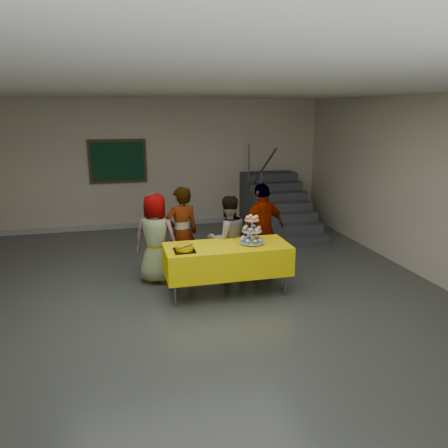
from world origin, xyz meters
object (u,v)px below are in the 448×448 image
Objects in this scene: schoolchild_a at (156,238)px; noticeboard at (118,161)px; cupcake_stand at (252,233)px; staircase at (276,208)px; schoolchild_b at (182,233)px; schoolchild_c at (228,239)px; bear_cake at (184,247)px; schoolchild_d at (262,229)px; bake_table at (227,259)px.

noticeboard reaches higher than schoolchild_a.
staircase is (1.69, 3.43, -0.45)m from cupcake_stand.
schoolchild_b is 0.76m from schoolchild_c.
bear_cake is 0.25× the size of schoolchild_c.
staircase is at bearing -131.13° from schoolchild_c.
schoolchild_c is (-0.23, 0.55, -0.23)m from cupcake_stand.
cupcake_stand is 0.30× the size of schoolchild_a.
schoolchild_d is at bearing 28.43° from bear_cake.
staircase reaches higher than schoolchild_c.
noticeboard reaches higher than cupcake_stand.
noticeboard is at bearing -86.53° from schoolchild_b.
cupcake_stand is 0.31× the size of schoolchild_c.
schoolchild_c reaches higher than bake_table.
schoolchild_c reaches higher than bear_cake.
schoolchild_d is at bearing -159.80° from schoolchild_a.
staircase is (1.92, 2.89, -0.22)m from schoolchild_c.
schoolchild_b is at bearing -25.97° from schoolchild_d.
bake_table is 4.00m from staircase.
schoolchild_d is (1.78, -0.09, 0.05)m from schoolchild_a.
bake_table is at bearing 67.37° from schoolchild_c.
cupcake_stand is 0.19× the size of staircase.
staircase is 3.83m from noticeboard.
bear_cake is at bearing 133.71° from schoolchild_a.
noticeboard is (-0.93, 3.47, 0.82)m from schoolchild_b.
bear_cake is at bearing -79.27° from noticeboard.
staircase is at bearing 52.33° from bear_cake.
schoolchild_d is at bearing -114.95° from staircase.
schoolchild_d is at bearing 59.09° from cupcake_stand.
cupcake_stand is 0.28× the size of schoolchild_d.
noticeboard reaches higher than staircase.
staircase is (2.64, 2.63, -0.29)m from schoolchild_b.
schoolchild_a is 1.13× the size of noticeboard.
schoolchild_b is (-0.57, 0.79, 0.22)m from bake_table.
schoolchild_a is 0.93× the size of schoolchild_d.
bake_table is 0.73m from bear_cake.
cupcake_stand reaches higher than bear_cake.
bear_cake is 1.05m from schoolchild_c.
noticeboard is (-1.88, 4.27, 0.66)m from cupcake_stand.
staircase is (3.07, 2.67, -0.25)m from schoolchild_a.
noticeboard reaches higher than schoolchild_c.
schoolchild_d is 1.21× the size of noticeboard.
noticeboard is (-0.83, 4.38, 0.77)m from bear_cake.
schoolchild_c is at bearing 38.89° from bear_cake.
schoolchild_b reaches higher than cupcake_stand.
staircase reaches higher than schoolchild_d.
schoolchild_d is at bearing -175.96° from schoolchild_c.
schoolchild_d is (1.35, -0.13, 0.01)m from schoolchild_b.
schoolchild_a reaches higher than bear_cake.
schoolchild_d reaches higher than schoolchild_c.
cupcake_stand is (0.38, -0.01, 0.39)m from bake_table.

